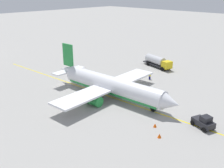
{
  "coord_description": "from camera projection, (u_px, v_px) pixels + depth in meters",
  "views": [
    {
      "loc": [
        35.31,
        -35.82,
        21.69
      ],
      "look_at": [
        0.0,
        0.0,
        3.0
      ],
      "focal_mm": 41.87,
      "sensor_mm": 36.0,
      "label": 1
    }
  ],
  "objects": [
    {
      "name": "refueling_worker",
      "position": [
        150.0,
        76.0,
        65.13
      ],
      "size": [
        0.63,
        0.59,
        1.71
      ],
      "color": "navy",
      "rests_on": "ground"
    },
    {
      "name": "safety_cone_wingtip",
      "position": [
        155.0,
        125.0,
        43.0
      ],
      "size": [
        0.59,
        0.59,
        0.65
      ],
      "primitive_type": "cone",
      "color": "#F2590F",
      "rests_on": "ground"
    },
    {
      "name": "safety_cone_nose",
      "position": [
        159.0,
        136.0,
        39.96
      ],
      "size": [
        0.62,
        0.62,
        0.69
      ],
      "primitive_type": "cone",
      "color": "#F2590F",
      "rests_on": "ground"
    },
    {
      "name": "ground_plane",
      "position": [
        112.0,
        97.0,
        54.7
      ],
      "size": [
        400.0,
        400.0,
        0.0
      ],
      "primitive_type": "plane",
      "color": "#9E9B96"
    },
    {
      "name": "fuel_tanker",
      "position": [
        158.0,
        61.0,
        74.85
      ],
      "size": [
        10.37,
        4.83,
        3.15
      ],
      "color": "#2D2D33",
      "rests_on": "ground"
    },
    {
      "name": "taxi_line_marking",
      "position": [
        112.0,
        97.0,
        54.7
      ],
      "size": [
        78.5,
        5.81,
        0.01
      ],
      "primitive_type": "cube",
      "rotation": [
        0.0,
        0.0,
        0.07
      ],
      "color": "yellow",
      "rests_on": "ground"
    },
    {
      "name": "airplane",
      "position": [
        110.0,
        85.0,
        54.11
      ],
      "size": [
        31.81,
        27.41,
        9.52
      ],
      "color": "white",
      "rests_on": "ground"
    },
    {
      "name": "pushback_tug",
      "position": [
        204.0,
        122.0,
        42.66
      ],
      "size": [
        4.06,
        3.29,
        2.2
      ],
      "color": "#232328",
      "rests_on": "ground"
    }
  ]
}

